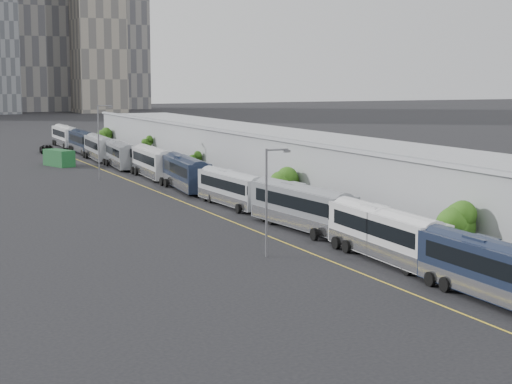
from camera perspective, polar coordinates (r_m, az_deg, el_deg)
sidewalk at (r=86.79m, az=4.27°, el=-1.25°), size 10.00×170.00×0.12m
lane_line at (r=82.38m, az=-2.18°, el=-1.75°), size 0.12×160.00×0.02m
depot at (r=88.28m, az=6.57°, el=1.13°), size 12.45×160.40×7.20m
bus_1 at (r=53.66m, az=15.71°, el=-5.45°), size 2.86×12.85×3.75m
bus_2 at (r=64.07m, az=8.64°, el=-3.07°), size 3.16×13.45×3.91m
bus_3 at (r=76.01m, az=3.07°, el=-1.26°), size 3.90×13.98×4.03m
bus_4 at (r=89.62m, az=-1.59°, el=0.02°), size 3.05×12.76×3.70m
bus_5 at (r=102.84m, az=-4.68°, el=1.07°), size 4.17×14.07×4.05m
bus_6 at (r=115.99m, az=-6.86°, el=1.80°), size 3.66×14.10×4.08m
bus_7 at (r=129.12m, az=-8.98°, el=2.31°), size 3.84×13.42×3.87m
bus_8 at (r=141.84m, az=-10.40°, el=2.78°), size 3.68×13.97×4.04m
bus_9 at (r=155.38m, az=-11.43°, el=3.17°), size 3.14×13.82×4.02m
bus_10 at (r=170.82m, az=-12.57°, el=3.54°), size 3.10×14.03×4.09m
tree_1 at (r=61.97m, az=13.17°, el=-1.86°), size 2.87×2.87×4.90m
tree_2 at (r=85.48m, az=1.83°, el=0.73°), size 2.97×2.97×4.65m
tree_3 at (r=111.30m, az=-4.09°, el=2.14°), size 1.45×1.45×3.57m
tree_4 at (r=131.30m, az=-7.27°, el=3.24°), size 1.41×1.41×4.25m
tree_5 at (r=154.48m, az=-10.08°, el=3.75°), size 2.50×2.50×4.50m
street_lamp_near at (r=64.08m, az=0.86°, el=-0.14°), size 2.04×0.22×8.20m
street_lamp_far at (r=114.10m, az=-10.37°, el=3.60°), size 2.04×0.22×9.87m
shipping_container at (r=133.76m, az=-13.00°, el=2.22°), size 3.95×6.42×2.49m
suv at (r=157.31m, az=-13.75°, el=2.80°), size 2.85×5.36×1.43m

